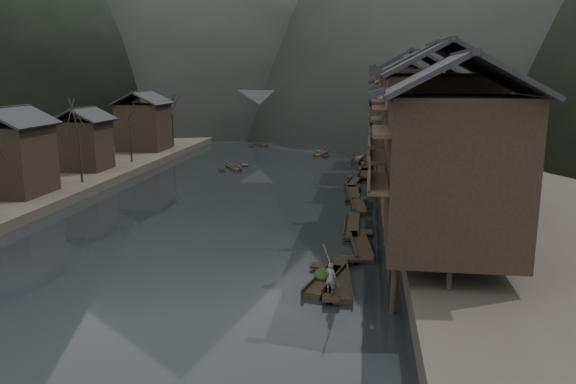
# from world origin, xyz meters

# --- Properties ---
(water) EXTENTS (300.00, 300.00, 0.00)m
(water) POSITION_xyz_m (0.00, 0.00, 0.00)
(water) COLOR black
(water) RESTS_ON ground
(right_bank) EXTENTS (40.00, 200.00, 1.80)m
(right_bank) POSITION_xyz_m (35.00, 40.00, 0.90)
(right_bank) COLOR #2D2823
(right_bank) RESTS_ON ground
(left_bank) EXTENTS (40.00, 200.00, 1.20)m
(left_bank) POSITION_xyz_m (-35.00, 40.00, 0.60)
(left_bank) COLOR #2D2823
(left_bank) RESTS_ON ground
(stilt_houses) EXTENTS (9.00, 67.60, 15.15)m
(stilt_houses) POSITION_xyz_m (17.28, 19.44, 8.85)
(stilt_houses) COLOR black
(stilt_houses) RESTS_ON ground
(left_houses) EXTENTS (8.10, 53.20, 8.73)m
(left_houses) POSITION_xyz_m (-20.50, 20.12, 5.66)
(left_houses) COLOR black
(left_houses) RESTS_ON left_bank
(bare_trees) EXTENTS (3.83, 58.81, 7.65)m
(bare_trees) POSITION_xyz_m (-17.00, 18.11, 6.52)
(bare_trees) COLOR black
(bare_trees) RESTS_ON left_bank
(moored_sampans) EXTENTS (3.32, 74.38, 0.47)m
(moored_sampans) POSITION_xyz_m (11.74, 27.16, 0.20)
(moored_sampans) COLOR black
(moored_sampans) RESTS_ON water
(midriver_boats) EXTENTS (14.44, 29.02, 0.45)m
(midriver_boats) POSITION_xyz_m (-1.07, 45.62, 0.20)
(midriver_boats) COLOR black
(midriver_boats) RESTS_ON water
(stone_bridge) EXTENTS (40.00, 6.00, 9.00)m
(stone_bridge) POSITION_xyz_m (-0.00, 72.00, 5.11)
(stone_bridge) COLOR #4C4C4F
(stone_bridge) RESTS_ON ground
(hero_sampan) EXTENTS (2.36, 5.65, 0.44)m
(hero_sampan) POSITION_xyz_m (10.37, -6.61, 0.20)
(hero_sampan) COLOR black
(hero_sampan) RESTS_ON water
(cargo_heap) EXTENTS (1.23, 1.61, 0.74)m
(cargo_heap) POSITION_xyz_m (10.31, -6.36, 0.81)
(cargo_heap) COLOR black
(cargo_heap) RESTS_ON hero_sampan
(boatman) EXTENTS (0.76, 0.66, 1.77)m
(boatman) POSITION_xyz_m (10.84, -8.51, 1.33)
(boatman) COLOR slate
(boatman) RESTS_ON hero_sampan
(bamboo_pole) EXTENTS (1.20, 1.94, 3.98)m
(bamboo_pole) POSITION_xyz_m (11.04, -8.51, 4.20)
(bamboo_pole) COLOR #8C7A51
(bamboo_pole) RESTS_ON boatman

